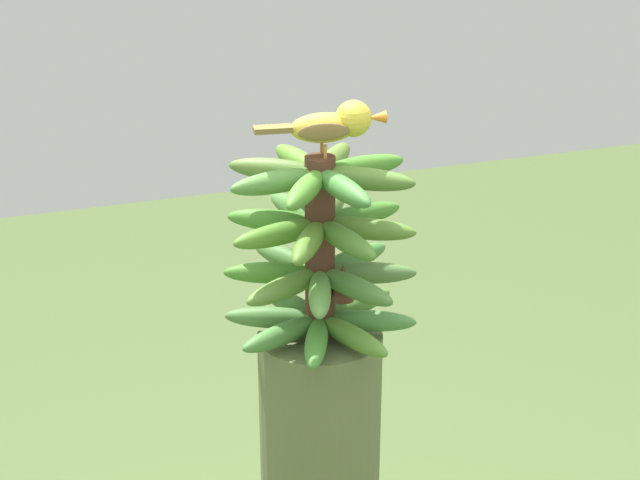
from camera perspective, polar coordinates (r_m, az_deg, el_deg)
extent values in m
cylinder|color=#4C2D1E|center=(1.53, 0.00, -0.50)|extent=(0.05, 0.05, 0.29)
ellipsoid|color=#3D7A2F|center=(1.64, 0.19, -3.29)|extent=(0.09, 0.15, 0.03)
ellipsoid|color=#3D6B2B|center=(1.63, -1.67, -3.56)|extent=(0.09, 0.15, 0.03)
ellipsoid|color=#457434|center=(1.58, -2.63, -4.36)|extent=(0.15, 0.09, 0.03)
ellipsoid|color=#447A36|center=(1.54, -2.06, -5.26)|extent=(0.15, 0.09, 0.03)
ellipsoid|color=#3E7A2C|center=(1.51, -0.20, -5.71)|extent=(0.09, 0.15, 0.03)
ellipsoid|color=#4D7C2B|center=(1.53, 1.78, -5.40)|extent=(0.09, 0.15, 0.03)
ellipsoid|color=#407735|center=(1.57, 2.64, -4.54)|extent=(0.15, 0.09, 0.03)
ellipsoid|color=#48772B|center=(1.62, 1.95, -3.68)|extent=(0.15, 0.09, 0.03)
ellipsoid|color=#3D7631|center=(1.59, 1.80, -1.10)|extent=(0.15, 0.10, 0.03)
ellipsoid|color=#417229|center=(1.61, 0.01, -0.80)|extent=(0.08, 0.15, 0.03)
ellipsoid|color=#467235|center=(1.59, -1.79, -1.09)|extent=(0.10, 0.15, 0.03)
ellipsoid|color=#3F7A25|center=(1.54, -2.61, -1.84)|extent=(0.15, 0.08, 0.03)
ellipsoid|color=#4F762D|center=(1.50, -1.91, -2.64)|extent=(0.15, 0.10, 0.03)
ellipsoid|color=#4C7D35|center=(1.48, -0.01, -2.99)|extent=(0.08, 0.15, 0.03)
ellipsoid|color=#426C30|center=(1.50, 1.90, -2.65)|extent=(0.10, 0.15, 0.03)
ellipsoid|color=#476B34|center=(1.54, 2.61, -1.85)|extent=(0.15, 0.08, 0.03)
ellipsoid|color=#497C23|center=(1.48, -2.25, 0.35)|extent=(0.16, 0.07, 0.03)
ellipsoid|color=#4D7527|center=(1.45, -0.62, -0.11)|extent=(0.11, 0.15, 0.03)
ellipsoid|color=#436E27|center=(1.46, 1.41, 0.02)|extent=(0.07, 0.16, 0.03)
ellipsoid|color=#4F752A|center=(1.50, 2.54, 0.65)|extent=(0.15, 0.11, 0.03)
ellipsoid|color=#3F7A27|center=(1.55, 2.15, 1.37)|extent=(0.16, 0.07, 0.03)
ellipsoid|color=#4C7331|center=(1.57, 0.57, 1.78)|extent=(0.11, 0.15, 0.03)
ellipsoid|color=#477734|center=(1.57, -1.31, 1.67)|extent=(0.07, 0.16, 0.03)
ellipsoid|color=#3F7B26|center=(1.53, -2.49, 1.09)|extent=(0.15, 0.11, 0.03)
ellipsoid|color=#51712F|center=(1.50, -2.41, 3.94)|extent=(0.14, 0.12, 0.03)
ellipsoid|color=#487B33|center=(1.46, -2.30, 3.30)|extent=(0.16, 0.06, 0.03)
ellipsoid|color=#447C27|center=(1.42, -0.78, 2.86)|extent=(0.12, 0.14, 0.03)
ellipsoid|color=#3D7632|center=(1.43, 1.24, 2.93)|extent=(0.06, 0.16, 0.03)
ellipsoid|color=#496F29|center=(1.47, 2.47, 3.45)|extent=(0.14, 0.12, 0.03)
ellipsoid|color=#417D25|center=(1.51, 2.21, 4.08)|extent=(0.16, 0.06, 0.03)
ellipsoid|color=#516C2A|center=(1.54, 0.72, 4.47)|extent=(0.12, 0.14, 0.03)
ellipsoid|color=#4F7F27|center=(1.54, -1.15, 4.41)|extent=(0.06, 0.16, 0.03)
cone|color=brown|center=(1.57, -0.48, -0.55)|extent=(0.04, 0.04, 0.06)
cone|color=#4C2D1E|center=(1.53, 1.29, -2.32)|extent=(0.04, 0.04, 0.06)
cylinder|color=#C68933|center=(1.47, 0.29, 4.97)|extent=(0.01, 0.01, 0.02)
cylinder|color=#C68933|center=(1.49, 0.10, 5.28)|extent=(0.01, 0.00, 0.02)
ellipsoid|color=gold|center=(1.47, 0.20, 6.30)|extent=(0.10, 0.06, 0.04)
ellipsoid|color=brown|center=(1.45, 0.17, 6.05)|extent=(0.08, 0.02, 0.03)
ellipsoid|color=brown|center=(1.49, -0.16, 6.53)|extent=(0.08, 0.02, 0.03)
cube|color=brown|center=(1.46, -2.67, 6.22)|extent=(0.06, 0.03, 0.01)
sphere|color=gold|center=(1.47, 1.89, 6.80)|extent=(0.05, 0.05, 0.05)
sphere|color=black|center=(1.49, 1.98, 7.17)|extent=(0.01, 0.01, 0.01)
cone|color=orange|center=(1.48, 3.18, 6.86)|extent=(0.03, 0.02, 0.02)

